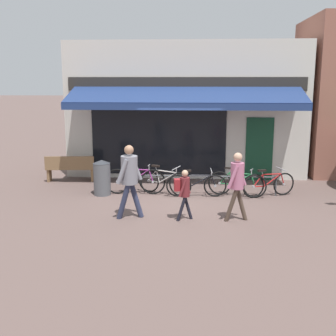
# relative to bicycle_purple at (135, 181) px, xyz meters

# --- Properties ---
(ground_plane) EXTENTS (160.00, 160.00, 0.00)m
(ground_plane) POSITION_rel_bicycle_purple_xyz_m (1.28, -0.65, -0.40)
(ground_plane) COLOR brown
(shop_front) EXTENTS (8.22, 4.57, 4.59)m
(shop_front) POSITION_rel_bicycle_purple_xyz_m (1.43, 3.54, 1.90)
(shop_front) COLOR beige
(shop_front) RESTS_ON ground_plane
(bike_rack_rail) EXTENTS (4.49, 0.04, 0.57)m
(bike_rack_rail) POSITION_rel_bicycle_purple_xyz_m (1.93, 0.04, 0.09)
(bike_rack_rail) COLOR #47494F
(bike_rack_rail) RESTS_ON ground_plane
(bicycle_purple) EXTENTS (1.80, 0.52, 0.90)m
(bicycle_purple) POSITION_rel_bicycle_purple_xyz_m (0.00, 0.00, 0.00)
(bicycle_purple) COLOR black
(bicycle_purple) RESTS_ON ground_plane
(bicycle_silver) EXTENTS (1.65, 0.84, 0.86)m
(bicycle_silver) POSITION_rel_bicycle_purple_xyz_m (0.86, -0.02, -0.01)
(bicycle_silver) COLOR black
(bicycle_silver) RESTS_ON ground_plane
(bicycle_black) EXTENTS (1.74, 0.52, 0.80)m
(bicycle_black) POSITION_rel_bicycle_purple_xyz_m (1.81, -0.22, -0.04)
(bicycle_black) COLOR black
(bicycle_black) RESTS_ON ground_plane
(bicycle_green) EXTENTS (1.68, 0.59, 0.85)m
(bicycle_green) POSITION_rel_bicycle_purple_xyz_m (2.98, -0.04, -0.03)
(bicycle_green) COLOR black
(bicycle_green) RESTS_ON ground_plane
(bicycle_red) EXTENTS (1.57, 0.71, 0.82)m
(bicycle_red) POSITION_rel_bicycle_purple_xyz_m (3.89, -0.07, -0.03)
(bicycle_red) COLOR black
(bicycle_red) RESTS_ON ground_plane
(pedestrian_adult) EXTENTS (0.67, 0.58, 1.82)m
(pedestrian_adult) POSITION_rel_bicycle_purple_xyz_m (0.20, -2.22, 0.70)
(pedestrian_adult) COLOR #282D47
(pedestrian_adult) RESTS_ON ground_plane
(pedestrian_child) EXTENTS (0.47, 0.42, 1.24)m
(pedestrian_child) POSITION_rel_bicycle_purple_xyz_m (1.50, -2.30, 0.38)
(pedestrian_child) COLOR black
(pedestrian_child) RESTS_ON ground_plane
(pedestrian_second_adult) EXTENTS (0.59, 0.46, 1.67)m
(pedestrian_second_adult) POSITION_rel_bicycle_purple_xyz_m (2.76, -2.26, 0.62)
(pedestrian_second_adult) COLOR #47382D
(pedestrian_second_adult) RESTS_ON ground_plane
(litter_bin) EXTENTS (0.50, 0.50, 1.04)m
(litter_bin) POSITION_rel_bicycle_purple_xyz_m (-0.94, -0.18, 0.13)
(litter_bin) COLOR #515459
(litter_bin) RESTS_ON ground_plane
(park_bench) EXTENTS (1.64, 0.59, 0.87)m
(park_bench) POSITION_rel_bicycle_purple_xyz_m (-2.35, 1.39, 0.07)
(park_bench) COLOR brown
(park_bench) RESTS_ON ground_plane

